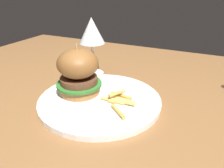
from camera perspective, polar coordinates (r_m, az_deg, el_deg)
name	(u,v)px	position (r m, az deg, el deg)	size (l,w,h in m)	color
dining_table	(104,111)	(0.68, -2.23, -7.15)	(1.29, 0.95, 0.74)	brown
main_plate	(100,100)	(0.56, -3.19, -4.24)	(0.31, 0.31, 0.01)	white
burger_sandwich	(78,72)	(0.56, -8.78, 3.19)	(0.12, 0.12, 0.13)	#9E6B38
fries_pile	(119,101)	(0.53, 1.82, -4.34)	(0.09, 0.10, 0.02)	#EABC5B
wine_glass	(92,32)	(0.70, -5.31, 13.30)	(0.08, 0.08, 0.18)	silver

